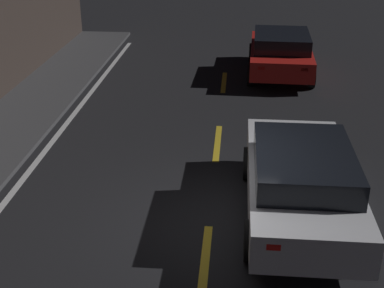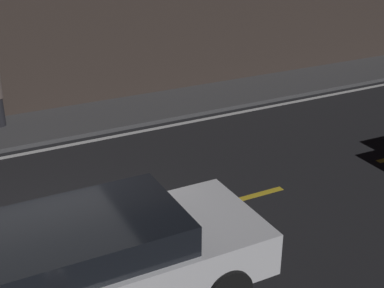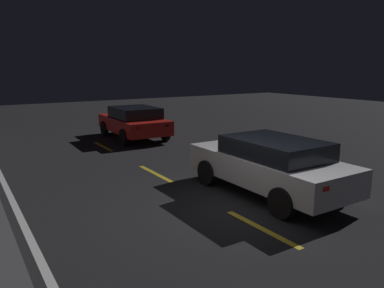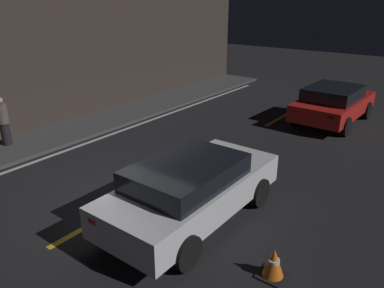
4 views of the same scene
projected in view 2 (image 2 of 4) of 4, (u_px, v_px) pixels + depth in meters
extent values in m
plane|color=black|center=(47.00, 252.00, 8.37)|extent=(56.00, 56.00, 0.00)
cube|color=gold|center=(237.00, 200.00, 9.84)|extent=(2.00, 0.14, 0.01)
cube|color=silver|center=(4.00, 158.00, 11.49)|extent=(25.20, 0.14, 0.01)
cube|color=silver|center=(108.00, 264.00, 7.05)|extent=(4.32, 1.81, 0.63)
cube|color=black|center=(89.00, 234.00, 6.74)|extent=(2.38, 1.63, 0.43)
cylinder|color=black|center=(171.00, 226.00, 8.46)|extent=(0.66, 0.18, 0.66)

